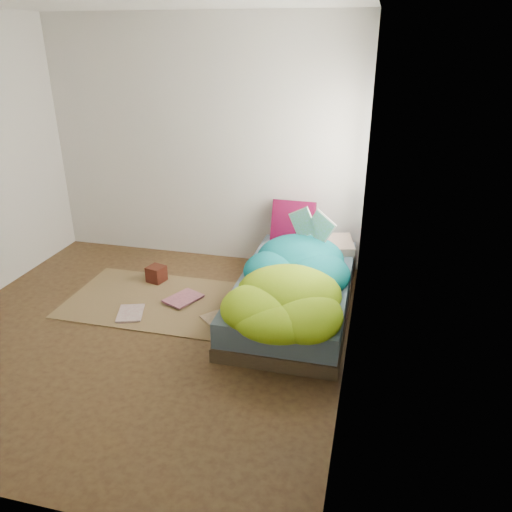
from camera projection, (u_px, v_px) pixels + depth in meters
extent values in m
cube|color=#3D2617|center=(141.00, 332.00, 4.33)|extent=(3.50, 3.50, 0.00)
cube|color=silver|center=(202.00, 144.00, 5.37)|extent=(3.50, 0.04, 2.60)
cube|color=silver|center=(358.00, 204.00, 3.43)|extent=(0.04, 3.50, 2.60)
cube|color=white|center=(363.00, 161.00, 4.19)|extent=(0.01, 1.00, 1.20)
cube|color=#3D3321|center=(294.00, 303.00, 4.68)|extent=(1.00, 2.00, 0.12)
cube|color=slate|center=(295.00, 287.00, 4.61)|extent=(0.98, 1.96, 0.22)
cube|color=brown|center=(152.00, 300.00, 4.85)|extent=(1.60, 1.10, 0.01)
cube|color=beige|center=(327.00, 246.00, 5.09)|extent=(0.58, 0.45, 0.12)
cube|color=#540524|center=(293.00, 222.00, 5.27)|extent=(0.45, 0.15, 0.45)
cube|color=#3A190D|center=(156.00, 274.00, 5.19)|extent=(0.20, 0.20, 0.16)
imported|color=beige|center=(118.00, 314.00, 4.57)|extent=(0.31, 0.36, 0.02)
imported|color=#B86A78|center=(174.00, 295.00, 4.90)|extent=(0.38, 0.42, 0.03)
imported|color=tan|center=(207.00, 323.00, 4.43)|extent=(0.34, 0.33, 0.02)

